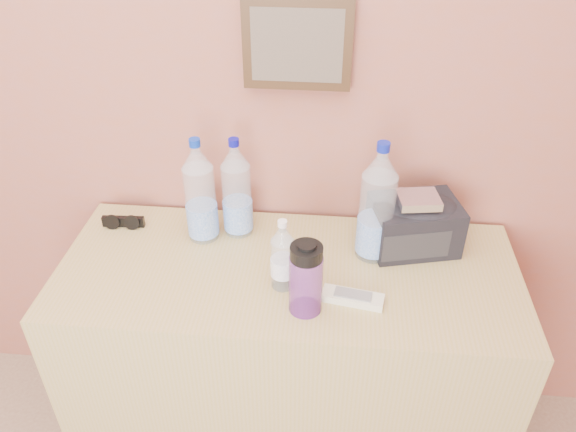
% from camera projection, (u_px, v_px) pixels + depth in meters
% --- Properties ---
extents(picture_frame, '(0.30, 0.03, 0.25)m').
position_uv_depth(picture_frame, '(297.00, 44.00, 1.52)').
color(picture_frame, '#382311').
rests_on(picture_frame, room_shell).
extents(dresser, '(1.34, 0.56, 0.84)m').
position_uv_depth(dresser, '(288.00, 365.00, 1.86)').
color(dresser, tan).
rests_on(dresser, ground).
extents(pet_large_a, '(0.09, 0.09, 0.32)m').
position_uv_depth(pet_large_a, '(237.00, 192.00, 1.69)').
color(pet_large_a, silver).
rests_on(pet_large_a, dresser).
extents(pet_large_b, '(0.09, 0.09, 0.34)m').
position_uv_depth(pet_large_b, '(200.00, 196.00, 1.67)').
color(pet_large_b, white).
rests_on(pet_large_b, dresser).
extents(pet_large_c, '(0.10, 0.10, 0.37)m').
position_uv_depth(pet_large_c, '(377.00, 208.00, 1.58)').
color(pet_large_c, silver).
rests_on(pet_large_c, dresser).
extents(pet_small, '(0.06, 0.06, 0.22)m').
position_uv_depth(pet_small, '(283.00, 258.00, 1.51)').
color(pet_small, silver).
rests_on(pet_small, dresser).
extents(nalgene_bottle, '(0.09, 0.09, 0.21)m').
position_uv_depth(nalgene_bottle, '(306.00, 278.00, 1.43)').
color(nalgene_bottle, '#753098').
rests_on(nalgene_bottle, dresser).
extents(sunglasses, '(0.14, 0.06, 0.03)m').
position_uv_depth(sunglasses, '(123.00, 221.00, 1.78)').
color(sunglasses, black).
rests_on(sunglasses, dresser).
extents(ac_remote, '(0.17, 0.08, 0.02)m').
position_uv_depth(ac_remote, '(353.00, 298.00, 1.50)').
color(ac_remote, silver).
rests_on(ac_remote, dresser).
extents(toiletry_bag, '(0.29, 0.23, 0.17)m').
position_uv_depth(toiletry_bag, '(414.00, 222.00, 1.66)').
color(toiletry_bag, black).
rests_on(toiletry_bag, dresser).
extents(foil_packet, '(0.13, 0.11, 0.02)m').
position_uv_depth(foil_packet, '(418.00, 200.00, 1.59)').
color(foil_packet, white).
rests_on(foil_packet, toiletry_bag).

